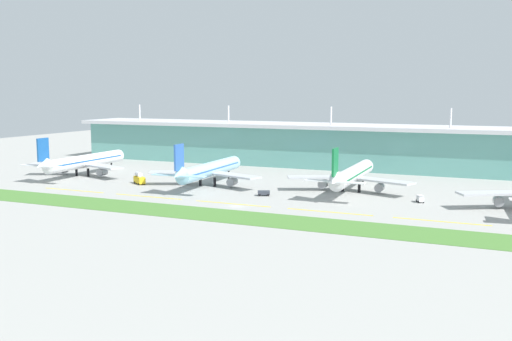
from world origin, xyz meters
name	(u,v)px	position (x,y,z in m)	size (l,w,h in m)	color
ground_plane	(236,206)	(0.00, 0.00, 0.00)	(600.00, 600.00, 0.00)	#9E9E99
terminal_building	(334,145)	(0.00, 112.44, 10.90)	(288.00, 34.00, 30.39)	#5B9E93
airliner_nearest	(84,161)	(-94.06, 37.20, 6.45)	(48.77, 61.10, 18.90)	white
airliner_near_middle	(209,170)	(-28.99, 34.89, 6.44)	(48.73, 59.90, 18.90)	#9ED1EA
airliner_far_middle	(352,175)	(27.36, 44.52, 6.45)	(48.77, 61.62, 18.90)	silver
taxiway_stripe_west	(74,190)	(-71.00, 3.42, 0.02)	(28.00, 0.70, 0.04)	yellow
taxiway_stripe_mid_west	(148,197)	(-37.00, 3.42, 0.02)	(28.00, 0.70, 0.04)	yellow
taxiway_stripe_centre	(232,204)	(-3.00, 3.42, 0.02)	(28.00, 0.70, 0.04)	yellow
taxiway_stripe_mid_east	(329,212)	(31.00, 3.42, 0.02)	(28.00, 0.70, 0.04)	yellow
taxiway_stripe_east	(441,221)	(65.00, 3.42, 0.02)	(28.00, 0.70, 0.04)	yellow
grass_verge	(215,215)	(0.00, -15.16, 0.05)	(300.00, 18.00, 0.10)	#477A33
pushback_tug	(264,193)	(0.52, 22.16, 1.10)	(5.00, 3.98, 1.85)	#333842
fuel_truck	(139,179)	(-57.21, 26.94, 2.26)	(7.38, 6.27, 4.95)	gold
baggage_cart	(420,199)	(54.73, 31.92, 1.26)	(3.20, 4.02, 2.48)	silver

